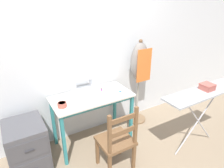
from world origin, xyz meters
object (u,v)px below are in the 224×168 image
object	(u,v)px
filing_cabinet	(27,146)
ironing_board	(203,95)
dress_form	(139,66)
fabric_bowl	(62,105)
scissors	(122,92)
thread_spool_near_machine	(101,90)
sewing_machine	(87,84)
storage_box	(207,87)
wooden_chair	(117,141)

from	to	relation	value
filing_cabinet	ironing_board	bearing A→B (deg)	-20.73
dress_form	fabric_bowl	bearing A→B (deg)	-171.05
filing_cabinet	ironing_board	distance (m)	2.32
scissors	thread_spool_near_machine	xyz separation A→B (m)	(-0.23, 0.18, 0.01)
sewing_machine	storage_box	distance (m)	1.60
fabric_bowl	thread_spool_near_machine	bearing A→B (deg)	14.51
sewing_machine	dress_form	distance (m)	0.91
sewing_machine	thread_spool_near_machine	size ratio (longest dim) A/B	11.34
filing_cabinet	dress_form	size ratio (longest dim) A/B	0.45
fabric_bowl	dress_form	xyz separation A→B (m)	(1.33, 0.21, 0.20)
fabric_bowl	dress_form	size ratio (longest dim) A/B	0.08
storage_box	thread_spool_near_machine	bearing A→B (deg)	140.49
ironing_board	storage_box	bearing A→B (deg)	12.39
sewing_machine	thread_spool_near_machine	world-z (taller)	sewing_machine
thread_spool_near_machine	dress_form	distance (m)	0.74
storage_box	dress_form	bearing A→B (deg)	112.13
sewing_machine	scissors	size ratio (longest dim) A/B	3.29
filing_cabinet	ironing_board	world-z (taller)	ironing_board
fabric_bowl	thread_spool_near_machine	distance (m)	0.65
sewing_machine	filing_cabinet	size ratio (longest dim) A/B	0.60
filing_cabinet	wooden_chair	bearing A→B (deg)	-32.13
sewing_machine	filing_cabinet	bearing A→B (deg)	-169.91
sewing_machine	scissors	world-z (taller)	sewing_machine
sewing_machine	thread_spool_near_machine	xyz separation A→B (m)	(0.20, -0.05, -0.12)
storage_box	ironing_board	bearing A→B (deg)	-167.61
fabric_bowl	wooden_chair	world-z (taller)	wooden_chair
sewing_machine	wooden_chair	xyz separation A→B (m)	(0.03, -0.74, -0.48)
fabric_bowl	storage_box	world-z (taller)	storage_box
wooden_chair	ironing_board	bearing A→B (deg)	-10.40
scissors	filing_cabinet	bearing A→B (deg)	176.93
sewing_machine	scissors	xyz separation A→B (m)	(0.44, -0.23, -0.13)
thread_spool_near_machine	wooden_chair	size ratio (longest dim) A/B	0.04
wooden_chair	storage_box	size ratio (longest dim) A/B	5.51
wooden_chair	filing_cabinet	bearing A→B (deg)	147.87
thread_spool_near_machine	filing_cabinet	size ratio (longest dim) A/B	0.05
fabric_bowl	ironing_board	xyz separation A→B (m)	(1.65, -0.75, 0.04)
fabric_bowl	filing_cabinet	size ratio (longest dim) A/B	0.18
wooden_chair	sewing_machine	bearing A→B (deg)	92.50
wooden_chair	ironing_board	size ratio (longest dim) A/B	0.74
scissors	ironing_board	world-z (taller)	ironing_board
scissors	ironing_board	xyz separation A→B (m)	(0.79, -0.73, 0.07)
fabric_bowl	ironing_board	world-z (taller)	ironing_board
dress_form	storage_box	bearing A→B (deg)	-67.87
thread_spool_near_machine	ironing_board	distance (m)	1.37
scissors	dress_form	distance (m)	0.57
sewing_machine	ironing_board	distance (m)	1.56
ironing_board	dress_form	bearing A→B (deg)	108.15
ironing_board	sewing_machine	bearing A→B (deg)	141.82
scissors	storage_box	world-z (taller)	storage_box
scissors	storage_box	distance (m)	1.13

